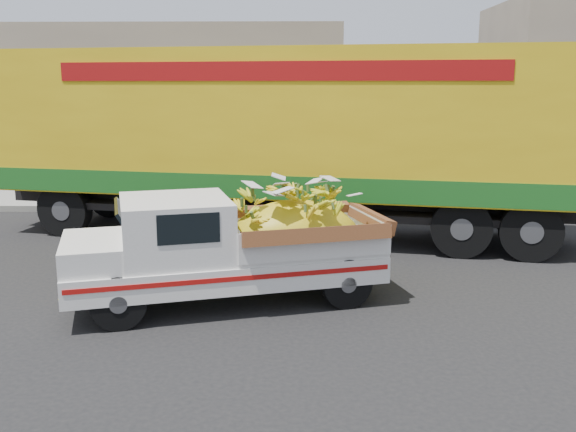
{
  "coord_description": "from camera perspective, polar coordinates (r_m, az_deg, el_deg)",
  "views": [
    {
      "loc": [
        -0.29,
        -8.36,
        3.14
      ],
      "look_at": [
        -0.5,
        1.48,
        1.09
      ],
      "focal_mm": 40.0,
      "sensor_mm": 36.0,
      "label": 1
    }
  ],
  "objects": [
    {
      "name": "sidewalk",
      "position": [
        17.93,
        2.12,
        1.9
      ],
      "size": [
        60.0,
        4.0,
        0.14
      ],
      "primitive_type": "cube",
      "color": "gray",
      "rests_on": "ground"
    },
    {
      "name": "curb",
      "position": [
        15.87,
        2.24,
        0.62
      ],
      "size": [
        60.0,
        0.25,
        0.15
      ],
      "primitive_type": "cube",
      "color": "gray",
      "rests_on": "ground"
    },
    {
      "name": "building_left",
      "position": [
        24.8,
        -17.15,
        9.78
      ],
      "size": [
        18.0,
        6.0,
        5.0
      ],
      "primitive_type": "cube",
      "color": "gray",
      "rests_on": "ground"
    },
    {
      "name": "ground",
      "position": [
        8.93,
        3.02,
        -8.85
      ],
      "size": [
        100.0,
        100.0,
        0.0
      ],
      "primitive_type": "plane",
      "color": "black",
      "rests_on": "ground"
    },
    {
      "name": "semi_trailer",
      "position": [
        13.15,
        -0.07,
        7.32
      ],
      "size": [
        12.08,
        4.73,
        3.8
      ],
      "rotation": [
        0.0,
        0.0,
        -0.19
      ],
      "color": "black",
      "rests_on": "ground"
    },
    {
      "name": "pickup_truck",
      "position": [
        9.34,
        -3.5,
        -2.52
      ],
      "size": [
        4.74,
        2.83,
        1.57
      ],
      "rotation": [
        0.0,
        0.0,
        0.29
      ],
      "color": "black",
      "rests_on": "ground"
    }
  ]
}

